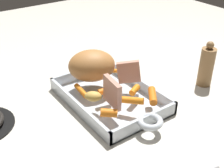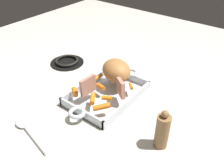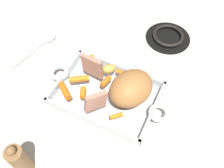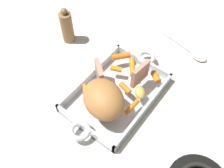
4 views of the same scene
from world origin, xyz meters
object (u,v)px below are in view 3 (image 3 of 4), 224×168
pepper_mill (20,160)px  baby_carrot_long (83,93)px  roast_slice_thick (92,66)px  baby_carrot_northwest (79,79)px  baby_carrot_short (106,81)px  roast_slice_thin (94,101)px  baby_carrot_center_left (125,74)px  pork_roast (131,88)px  serving_spoon (42,43)px  baby_carrot_southeast (88,59)px  baby_carrot_center_right (116,116)px  stove_burner_rear (168,37)px  baby_carrot_southwest (65,91)px  potato_golden_large (109,69)px  roasting_dish (107,95)px

pepper_mill → baby_carrot_long: bearing=-98.6°
roast_slice_thick → baby_carrot_northwest: 0.06m
roast_slice_thick → baby_carrot_short: size_ratio=1.76×
baby_carrot_long → roast_slice_thin: bearing=156.2°
baby_carrot_center_left → baby_carrot_northwest: bearing=34.1°
pork_roast → baby_carrot_center_left: size_ratio=2.36×
baby_carrot_northwest → serving_spoon: bearing=-25.3°
roast_slice_thin → baby_carrot_long: (0.06, -0.03, -0.03)m
roast_slice_thin → baby_carrot_southeast: (0.11, -0.16, -0.02)m
pork_roast → serving_spoon: (0.43, -0.10, -0.09)m
roast_slice_thin → baby_carrot_center_right: size_ratio=1.75×
pork_roast → baby_carrot_center_right: 0.10m
baby_carrot_northwest → stove_burner_rear: 0.43m
baby_carrot_short → baby_carrot_center_left: size_ratio=0.71×
roast_slice_thin → baby_carrot_short: bearing=-84.1°
baby_carrot_southwest → stove_burner_rear: bearing=-116.9°
baby_carrot_center_right → serving_spoon: baby_carrot_center_right is taller
roast_slice_thick → baby_carrot_southwest: (0.05, 0.11, -0.03)m
roast_slice_thick → baby_carrot_center_left: roast_slice_thick is taller
baby_carrot_short → baby_carrot_center_left: (-0.05, -0.06, -0.00)m
baby_carrot_northwest → baby_carrot_southeast: size_ratio=1.51×
baby_carrot_center_right → baby_carrot_northwest: bearing=-22.4°
roast_slice_thick → baby_carrot_center_left: bearing=-158.4°
baby_carrot_center_left → potato_golden_large: potato_golden_large is taller
roast_slice_thin → baby_carrot_center_right: (-0.08, 0.00, -0.03)m
baby_carrot_short → stove_burner_rear: bearing=-108.8°
roasting_dish → stove_burner_rear: 0.38m
roasting_dish → baby_carrot_northwest: baby_carrot_northwest is taller
roast_slice_thick → baby_carrot_southwest: size_ratio=1.17×
roast_slice_thick → baby_carrot_northwest: (0.03, 0.05, -0.03)m
stove_burner_rear → potato_golden_large: bearing=66.3°
serving_spoon → baby_carrot_center_left: bearing=-82.7°
roast_slice_thin → baby_carrot_southwest: (0.12, -0.01, -0.02)m
baby_carrot_center_right → baby_carrot_short: size_ratio=0.90×
baby_carrot_northwest → baby_carrot_long: 0.06m
roasting_dish → baby_carrot_southeast: size_ratio=9.94×
baby_carrot_long → roasting_dish: bearing=-142.3°
baby_carrot_center_left → stove_burner_rear: (-0.07, -0.29, -0.04)m
baby_carrot_center_right → baby_carrot_northwest: baby_carrot_northwest is taller
pork_roast → baby_carrot_long: size_ratio=3.71×
baby_carrot_northwest → baby_carrot_center_left: baby_carrot_northwest is taller
baby_carrot_short → potato_golden_large: 0.05m
baby_carrot_southeast → baby_carrot_short: bearing=149.9°
baby_carrot_short → baby_carrot_southeast: size_ratio=1.00×
baby_carrot_center_left → baby_carrot_long: baby_carrot_long is taller
baby_carrot_northwest → potato_golden_large: bearing=-132.7°
baby_carrot_northwest → baby_carrot_long: (-0.04, 0.04, -0.00)m
baby_carrot_short → pepper_mill: 0.36m
baby_carrot_northwest → serving_spoon: (0.25, -0.12, -0.05)m
roast_slice_thin → potato_golden_large: roast_slice_thin is taller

